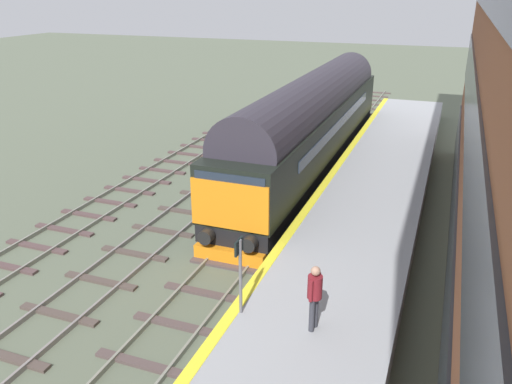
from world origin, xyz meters
name	(u,v)px	position (x,y,z in m)	size (l,w,h in m)	color
ground_plane	(254,235)	(0.00, 0.00, 0.00)	(140.00, 140.00, 0.00)	#58614E
track_main	(254,234)	(0.00, 0.00, 0.06)	(2.50, 60.00, 0.15)	gray
track_adjacent_west	(175,221)	(-3.24, 0.00, 0.06)	(2.50, 60.00, 0.15)	gray
track_adjacent_far_west	(100,208)	(-6.71, 0.00, 0.06)	(2.50, 60.00, 0.15)	gray
station_platform	(353,239)	(3.60, 0.00, 0.50)	(4.00, 44.00, 1.01)	#999DA1
diesel_locomotive	(312,120)	(0.00, 7.86, 2.49)	(2.74, 20.42, 4.68)	black
platform_number_sign	(240,265)	(1.93, -5.97, 2.32)	(0.10, 0.44, 1.98)	slate
waiting_passenger	(315,292)	(3.77, -5.99, 1.99)	(0.39, 0.50, 1.64)	#35363F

